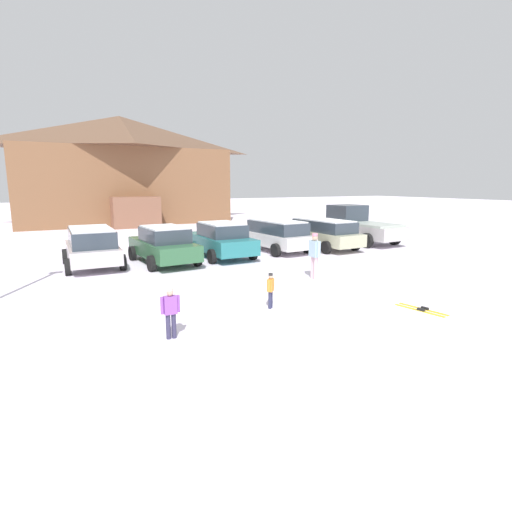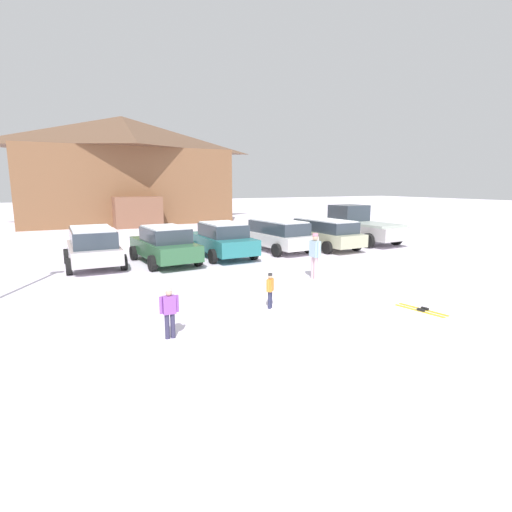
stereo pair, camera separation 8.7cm
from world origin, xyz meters
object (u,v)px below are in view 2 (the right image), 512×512
(parked_silver_wagon, at_px, (93,246))
(skier_adult_in_blue_parka, at_px, (315,253))
(ski_lodge, at_px, (124,169))
(skier_child_in_orange_jacket, at_px, (270,289))
(pair_of_skis, at_px, (422,310))
(parked_beige_suv, at_px, (324,233))
(parked_white_suv, at_px, (278,234))
(pickup_truck, at_px, (358,225))
(parked_teal_hatchback, at_px, (222,239))
(skier_child_in_purple_jacket, at_px, (169,310))
(parked_green_coupe, at_px, (164,244))

(parked_silver_wagon, relative_size, skier_adult_in_blue_parka, 2.46)
(ski_lodge, relative_size, skier_child_in_orange_jacket, 17.93)
(skier_adult_in_blue_parka, relative_size, pair_of_skis, 1.15)
(parked_beige_suv, relative_size, skier_child_in_orange_jacket, 4.84)
(parked_silver_wagon, relative_size, parked_white_suv, 0.92)
(pickup_truck, bearing_deg, parked_beige_suv, -163.62)
(parked_beige_suv, height_order, pickup_truck, pickup_truck)
(skier_adult_in_blue_parka, bearing_deg, parked_teal_hatchback, 102.19)
(parked_silver_wagon, bearing_deg, ski_lodge, 76.41)
(parked_teal_hatchback, xyz_separation_m, pair_of_skis, (1.66, -10.04, -0.81))
(ski_lodge, height_order, skier_adult_in_blue_parka, ski_lodge)
(pickup_truck, bearing_deg, parked_silver_wagon, -178.65)
(parked_beige_suv, xyz_separation_m, skier_child_in_purple_jacket, (-10.73, -8.57, -0.20))
(parked_silver_wagon, bearing_deg, pair_of_skis, -55.16)
(parked_green_coupe, distance_m, skier_adult_in_blue_parka, 6.74)
(pickup_truck, xyz_separation_m, skier_child_in_purple_jacket, (-13.92, -9.51, -0.34))
(parked_green_coupe, relative_size, skier_adult_in_blue_parka, 2.75)
(skier_child_in_purple_jacket, bearing_deg, skier_child_in_orange_jacket, 15.91)
(parked_beige_suv, relative_size, pair_of_skis, 3.29)
(ski_lodge, bearing_deg, pickup_truck, -63.88)
(parked_white_suv, relative_size, parked_beige_suv, 0.93)
(parked_green_coupe, bearing_deg, pair_of_skis, -65.57)
(parked_teal_hatchback, relative_size, pickup_truck, 0.82)
(skier_child_in_purple_jacket, relative_size, skier_adult_in_blue_parka, 0.70)
(ski_lodge, bearing_deg, pair_of_skis, -85.54)
(ski_lodge, xyz_separation_m, pickup_truck, (9.70, -19.79, -3.68))
(parked_teal_hatchback, bearing_deg, skier_child_in_orange_jacket, -103.39)
(parked_teal_hatchback, distance_m, parked_beige_suv, 5.79)
(skier_child_in_purple_jacket, relative_size, skier_child_in_orange_jacket, 1.18)
(parked_white_suv, bearing_deg, skier_child_in_purple_jacket, -132.11)
(pair_of_skis, bearing_deg, skier_child_in_purple_jacket, 169.34)
(ski_lodge, xyz_separation_m, parked_teal_hatchback, (0.72, -20.51, -3.84))
(parked_white_suv, bearing_deg, parked_teal_hatchback, -177.12)
(parked_beige_suv, bearing_deg, skier_child_in_purple_jacket, -141.37)
(ski_lodge, distance_m, skier_child_in_orange_jacket, 28.75)
(pair_of_skis, bearing_deg, parked_beige_suv, 67.19)
(parked_teal_hatchback, distance_m, pair_of_skis, 10.20)
(parked_teal_hatchback, bearing_deg, parked_beige_suv, -2.16)
(ski_lodge, xyz_separation_m, skier_adult_in_blue_parka, (1.95, -26.19, -3.73))
(parked_teal_hatchback, xyz_separation_m, skier_adult_in_blue_parka, (1.23, -5.68, 0.11))
(skier_adult_in_blue_parka, distance_m, skier_child_in_orange_jacket, 3.85)
(pickup_truck, bearing_deg, parked_teal_hatchback, -175.42)
(parked_white_suv, bearing_deg, skier_adult_in_blue_parka, -108.19)
(pickup_truck, distance_m, skier_child_in_orange_jacket, 13.89)
(parked_beige_suv, xyz_separation_m, skier_adult_in_blue_parka, (-4.56, -5.47, 0.09))
(parked_green_coupe, bearing_deg, parked_silver_wagon, 167.16)
(parked_white_suv, height_order, pickup_truck, pickup_truck)
(parked_green_coupe, height_order, skier_child_in_purple_jacket, parked_green_coupe)
(parked_silver_wagon, height_order, parked_white_suv, parked_silver_wagon)
(parked_silver_wagon, relative_size, pickup_truck, 0.74)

